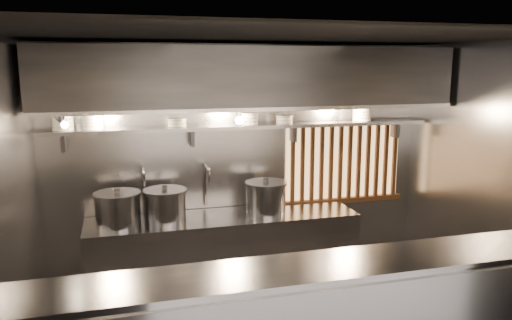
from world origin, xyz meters
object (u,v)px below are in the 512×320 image
stock_pot_left (165,205)px  heat_lamp (61,118)px  stock_pot_mid (118,209)px  stock_pot_right (266,198)px  pendant_bulb (239,120)px

stock_pot_left → heat_lamp: bearing=-164.1°
heat_lamp → stock_pot_mid: bearing=27.0°
stock_pot_left → stock_pot_right: size_ratio=0.90×
pendant_bulb → stock_pot_right: pendant_bulb is taller
pendant_bulb → stock_pot_right: 0.92m
heat_lamp → stock_pot_mid: (0.46, 0.24, -0.98)m
heat_lamp → stock_pot_left: heat_lamp is taller
heat_lamp → stock_pot_right: size_ratio=0.56×
pendant_bulb → stock_pot_left: 1.22m
stock_pot_left → stock_pot_mid: 0.49m
heat_lamp → stock_pot_mid: heat_lamp is taller
heat_lamp → pendant_bulb: bearing=11.0°
stock_pot_right → heat_lamp: bearing=-173.0°
stock_pot_left → stock_pot_right: stock_pot_right is taller
stock_pot_left → stock_pot_right: (1.13, -0.02, 0.01)m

